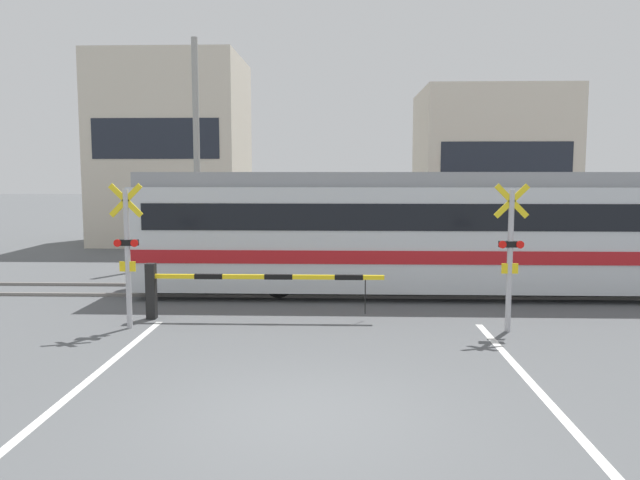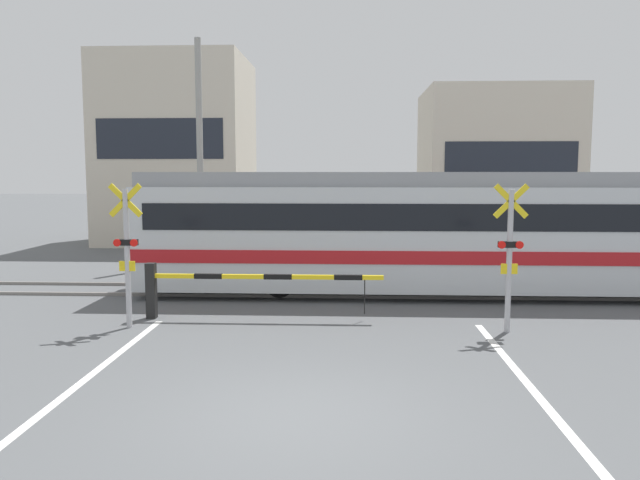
% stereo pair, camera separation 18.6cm
% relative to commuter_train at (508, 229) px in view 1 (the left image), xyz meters
% --- Properties ---
extents(ground_plane, '(160.00, 160.00, 0.00)m').
position_rel_commuter_train_xyz_m(ground_plane, '(-4.77, -8.35, -1.68)').
color(ground_plane, '#56595B').
extents(rail_track_near, '(50.00, 0.10, 0.08)m').
position_rel_commuter_train_xyz_m(rail_track_near, '(-4.77, -0.72, -1.64)').
color(rail_track_near, gray).
rests_on(rail_track_near, ground_plane).
extents(rail_track_far, '(50.00, 0.10, 0.08)m').
position_rel_commuter_train_xyz_m(rail_track_far, '(-4.77, 0.72, -1.64)').
color(rail_track_far, gray).
rests_on(rail_track_far, ground_plane).
extents(road_stripe_left, '(0.14, 8.98, 0.01)m').
position_rel_commuter_train_xyz_m(road_stripe_left, '(-8.10, -7.86, -1.68)').
color(road_stripe_left, white).
rests_on(road_stripe_left, ground_plane).
extents(road_stripe_right, '(0.14, 8.98, 0.01)m').
position_rel_commuter_train_xyz_m(road_stripe_right, '(-1.44, -7.86, -1.68)').
color(road_stripe_right, white).
rests_on(road_stripe_right, ground_plane).
extents(commuter_train, '(18.92, 2.85, 3.14)m').
position_rel_commuter_train_xyz_m(commuter_train, '(0.00, 0.00, 0.00)').
color(commuter_train, silver).
rests_on(commuter_train, ground_plane).
extents(crossing_barrier_near, '(5.08, 0.20, 1.20)m').
position_rel_commuter_train_xyz_m(crossing_barrier_near, '(-6.92, -3.07, -0.90)').
color(crossing_barrier_near, black).
rests_on(crossing_barrier_near, ground_plane).
extents(crossing_barrier_far, '(5.08, 0.20, 1.20)m').
position_rel_commuter_train_xyz_m(crossing_barrier_far, '(-2.62, 3.00, -0.90)').
color(crossing_barrier_far, black).
rests_on(crossing_barrier_far, ground_plane).
extents(crossing_signal_left, '(0.68, 0.15, 2.92)m').
position_rel_commuter_train_xyz_m(crossing_signal_left, '(-8.55, -3.90, -0.08)').
color(crossing_signal_left, '#B2B2B7').
rests_on(crossing_signal_left, ground_plane).
extents(crossing_signal_right, '(0.68, 0.15, 2.92)m').
position_rel_commuter_train_xyz_m(crossing_signal_right, '(-0.99, -3.90, -0.08)').
color(crossing_signal_right, '#B2B2B7').
rests_on(crossing_signal_right, ground_plane).
extents(pedestrian, '(0.38, 0.23, 1.72)m').
position_rel_commuter_train_xyz_m(pedestrian, '(-4.26, 4.78, -0.69)').
color(pedestrian, '#33384C').
rests_on(pedestrian, ground_plane).
extents(building_left_of_street, '(6.19, 5.63, 8.15)m').
position_rel_commuter_train_xyz_m(building_left_of_street, '(-11.80, 11.84, 2.39)').
color(building_left_of_street, beige).
rests_on(building_left_of_street, ground_plane).
extents(building_right_of_street, '(6.18, 5.63, 6.67)m').
position_rel_commuter_train_xyz_m(building_right_of_street, '(2.25, 11.84, 1.66)').
color(building_right_of_street, beige).
rests_on(building_right_of_street, ground_plane).
extents(utility_pole_streetside, '(0.22, 0.22, 7.69)m').
position_rel_commuter_train_xyz_m(utility_pole_streetside, '(-9.30, 5.50, 2.16)').
color(utility_pole_streetside, gray).
rests_on(utility_pole_streetside, ground_plane).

